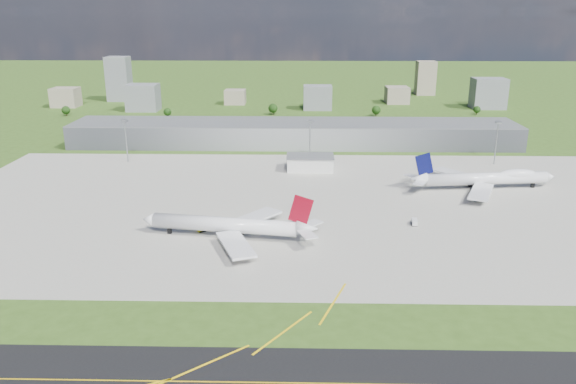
{
  "coord_description": "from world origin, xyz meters",
  "views": [
    {
      "loc": [
        4.33,
        -211.53,
        86.89
      ],
      "look_at": [
        -1.11,
        30.16,
        9.0
      ],
      "focal_mm": 35.0,
      "sensor_mm": 36.0,
      "label": 1
    }
  ],
  "objects_px": {
    "tug_yellow": "(202,230)",
    "airliner_red_twin": "(231,226)",
    "van_white_near": "(415,222)",
    "van_white_far": "(484,194)",
    "airliner_blue_quad": "(486,179)"
  },
  "relations": [
    {
      "from": "airliner_red_twin",
      "to": "van_white_near",
      "type": "xyz_separation_m",
      "value": [
        76.53,
        16.1,
        -4.03
      ]
    },
    {
      "from": "airliner_red_twin",
      "to": "van_white_far",
      "type": "height_order",
      "value": "airliner_red_twin"
    },
    {
      "from": "airliner_red_twin",
      "to": "tug_yellow",
      "type": "distance_m",
      "value": 15.07
    },
    {
      "from": "airliner_red_twin",
      "to": "airliner_blue_quad",
      "type": "xyz_separation_m",
      "value": [
        122.68,
        68.28,
        0.26
      ]
    },
    {
      "from": "airliner_red_twin",
      "to": "van_white_near",
      "type": "height_order",
      "value": "airliner_red_twin"
    },
    {
      "from": "airliner_blue_quad",
      "to": "tug_yellow",
      "type": "xyz_separation_m",
      "value": [
        -135.63,
        -61.94,
        -4.64
      ]
    },
    {
      "from": "tug_yellow",
      "to": "airliner_red_twin",
      "type": "bearing_deg",
      "value": -58.18
    },
    {
      "from": "tug_yellow",
      "to": "van_white_far",
      "type": "xyz_separation_m",
      "value": [
        131.46,
        50.77,
        0.17
      ]
    },
    {
      "from": "van_white_near",
      "to": "van_white_far",
      "type": "bearing_deg",
      "value": -39.58
    },
    {
      "from": "van_white_far",
      "to": "tug_yellow",
      "type": "bearing_deg",
      "value": -150.17
    },
    {
      "from": "tug_yellow",
      "to": "van_white_near",
      "type": "relative_size",
      "value": 0.79
    },
    {
      "from": "airliner_red_twin",
      "to": "van_white_far",
      "type": "bearing_deg",
      "value": -145.41
    },
    {
      "from": "airliner_red_twin",
      "to": "van_white_far",
      "type": "relative_size",
      "value": 17.12
    },
    {
      "from": "airliner_red_twin",
      "to": "tug_yellow",
      "type": "xyz_separation_m",
      "value": [
        -12.95,
        6.34,
        -4.38
      ]
    },
    {
      "from": "airliner_blue_quad",
      "to": "van_white_near",
      "type": "xyz_separation_m",
      "value": [
        -46.14,
        -52.18,
        -4.29
      ]
    }
  ]
}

